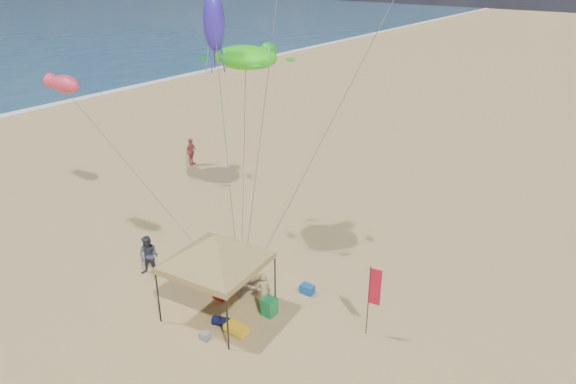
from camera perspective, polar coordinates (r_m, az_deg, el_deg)
name	(u,v)px	position (r m, az deg, el deg)	size (l,w,h in m)	color
ground	(242,310)	(21.35, -4.92, -12.53)	(280.00, 280.00, 0.00)	tan
canopy_tent	(215,238)	(19.61, -7.84, -4.90)	(6.34, 6.34, 3.94)	black
feather_flag	(373,291)	(19.19, 9.14, -10.40)	(0.44, 0.10, 2.87)	black
cooler_red	(220,294)	(22.00, -7.29, -10.81)	(0.54, 0.38, 0.38)	#B7190E
cooler_blue	(307,289)	(22.13, 2.07, -10.37)	(0.54, 0.38, 0.38)	#144EA8
bag_navy	(221,321)	(20.60, -7.25, -13.57)	(0.36, 0.36, 0.60)	black
bag_orange	(243,253)	(24.71, -4.89, -6.51)	(0.36, 0.36, 0.60)	red
chair_green	(269,307)	(20.88, -2.02, -12.20)	(0.50, 0.50, 0.70)	#17803B
chair_yellow	(214,267)	(23.45, -7.89, -7.99)	(0.50, 0.50, 0.70)	#ECFF1C
crate_grey	(205,336)	(20.07, -8.92, -15.00)	(0.34, 0.30, 0.28)	slate
beach_cart	(237,329)	(20.15, -5.52, -14.39)	(0.90, 0.50, 0.24)	yellow
person_near_a	(263,291)	(20.94, -2.65, -10.57)	(0.59, 0.39, 1.61)	tan
person_near_b	(149,256)	(23.66, -14.71, -6.66)	(0.90, 0.70, 1.85)	#373C4B
person_near_c	(241,262)	(22.53, -5.09, -7.49)	(1.23, 0.71, 1.90)	silver
person_far_a	(191,152)	(35.62, -10.36, 4.27)	(1.08, 0.45, 1.85)	#B14447
turtle_kite	(245,58)	(24.34, -4.58, 14.18)	(3.05, 2.44, 1.02)	#3BF51B
fish_kite	(65,84)	(27.67, -22.81, 10.61)	(1.93, 0.96, 0.86)	#ED3852
squid_kite	(214,23)	(23.37, -7.92, 17.54)	(0.91, 0.91, 2.37)	#3926C0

